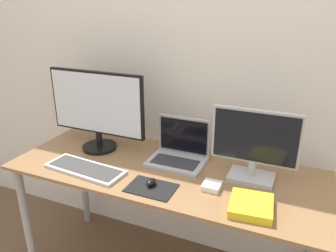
{
  "coord_description": "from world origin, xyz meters",
  "views": [
    {
      "loc": [
        0.62,
        -1.08,
        1.6
      ],
      "look_at": [
        0.01,
        0.34,
        0.99
      ],
      "focal_mm": 35.0,
      "sensor_mm": 36.0,
      "label": 1
    }
  ],
  "objects_px": {
    "monitor_right": "(254,145)",
    "laptop": "(179,151)",
    "monitor_left": "(97,108)",
    "power_brick": "(212,186)",
    "keyboard": "(85,169)",
    "book": "(251,206)",
    "mouse": "(151,182)"
  },
  "relations": [
    {
      "from": "monitor_left",
      "to": "monitor_right",
      "type": "distance_m",
      "value": 0.9
    },
    {
      "from": "keyboard",
      "to": "monitor_right",
      "type": "bearing_deg",
      "value": 17.78
    },
    {
      "from": "monitor_right",
      "to": "book",
      "type": "bearing_deg",
      "value": -80.08
    },
    {
      "from": "laptop",
      "to": "keyboard",
      "type": "bearing_deg",
      "value": -143.4
    },
    {
      "from": "monitor_left",
      "to": "laptop",
      "type": "height_order",
      "value": "monitor_left"
    },
    {
      "from": "monitor_left",
      "to": "power_brick",
      "type": "xyz_separation_m",
      "value": [
        0.75,
        -0.17,
        -0.24
      ]
    },
    {
      "from": "laptop",
      "to": "book",
      "type": "distance_m",
      "value": 0.55
    },
    {
      "from": "keyboard",
      "to": "power_brick",
      "type": "height_order",
      "value": "power_brick"
    },
    {
      "from": "monitor_right",
      "to": "power_brick",
      "type": "bearing_deg",
      "value": -132.36
    },
    {
      "from": "keyboard",
      "to": "book",
      "type": "bearing_deg",
      "value": -0.05
    },
    {
      "from": "book",
      "to": "power_brick",
      "type": "relative_size",
      "value": 2.38
    },
    {
      "from": "book",
      "to": "monitor_left",
      "type": "bearing_deg",
      "value": 164.51
    },
    {
      "from": "monitor_right",
      "to": "book",
      "type": "height_order",
      "value": "monitor_right"
    },
    {
      "from": "monitor_right",
      "to": "laptop",
      "type": "bearing_deg",
      "value": 173.81
    },
    {
      "from": "monitor_left",
      "to": "power_brick",
      "type": "height_order",
      "value": "monitor_left"
    },
    {
      "from": "mouse",
      "to": "power_brick",
      "type": "height_order",
      "value": "mouse"
    },
    {
      "from": "keyboard",
      "to": "mouse",
      "type": "bearing_deg",
      "value": -0.28
    },
    {
      "from": "keyboard",
      "to": "book",
      "type": "relative_size",
      "value": 2.13
    },
    {
      "from": "book",
      "to": "laptop",
      "type": "bearing_deg",
      "value": 145.77
    },
    {
      "from": "laptop",
      "to": "power_brick",
      "type": "bearing_deg",
      "value": -40.58
    },
    {
      "from": "mouse",
      "to": "book",
      "type": "relative_size",
      "value": 0.31
    },
    {
      "from": "keyboard",
      "to": "book",
      "type": "xyz_separation_m",
      "value": [
        0.86,
        -0.0,
        0.01
      ]
    },
    {
      "from": "laptop",
      "to": "power_brick",
      "type": "distance_m",
      "value": 0.33
    },
    {
      "from": "mouse",
      "to": "book",
      "type": "height_order",
      "value": "same"
    },
    {
      "from": "keyboard",
      "to": "mouse",
      "type": "xyz_separation_m",
      "value": [
        0.39,
        -0.0,
        0.01
      ]
    },
    {
      "from": "keyboard",
      "to": "mouse",
      "type": "distance_m",
      "value": 0.39
    },
    {
      "from": "book",
      "to": "power_brick",
      "type": "height_order",
      "value": "book"
    },
    {
      "from": "keyboard",
      "to": "book",
      "type": "distance_m",
      "value": 0.86
    },
    {
      "from": "monitor_right",
      "to": "mouse",
      "type": "height_order",
      "value": "monitor_right"
    },
    {
      "from": "monitor_right",
      "to": "laptop",
      "type": "height_order",
      "value": "monitor_right"
    },
    {
      "from": "keyboard",
      "to": "book",
      "type": "height_order",
      "value": "book"
    },
    {
      "from": "monitor_right",
      "to": "mouse",
      "type": "xyz_separation_m",
      "value": [
        -0.43,
        -0.26,
        -0.17
      ]
    }
  ]
}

